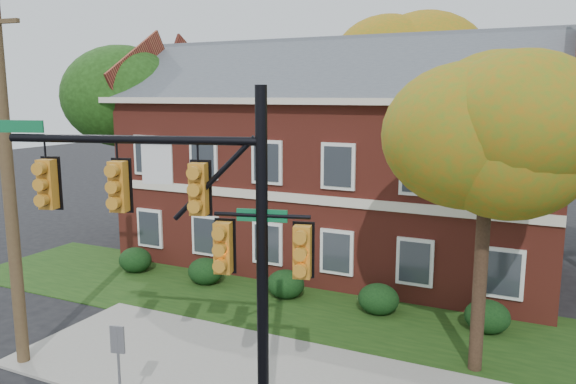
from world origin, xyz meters
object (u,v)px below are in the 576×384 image
at_px(tree_left_rear, 143,109).
at_px(utility_pole, 9,184).
at_px(hedge_center, 286,284).
at_px(tree_far_rear, 414,66).
at_px(traffic_signal, 197,229).
at_px(hedge_right, 378,299).
at_px(hedge_far_left, 135,260).
at_px(tree_near_right, 499,123).
at_px(sign_post, 118,357).
at_px(apartment_building, 338,150).
at_px(hedge_far_right, 487,317).
at_px(hedge_left, 205,271).

bearing_deg(tree_left_rear, utility_pole, -65.60).
relative_size(hedge_center, tree_left_rear, 0.16).
bearing_deg(utility_pole, tree_far_rear, 69.38).
height_order(hedge_center, traffic_signal, traffic_signal).
xyz_separation_m(hedge_right, tree_left_rear, (-13.23, 4.14, 6.16)).
bearing_deg(tree_far_rear, hedge_far_left, -122.50).
bearing_deg(tree_near_right, tree_left_rear, 157.64).
distance_m(tree_near_right, utility_pole, 12.67).
bearing_deg(hedge_center, sign_post, -89.65).
distance_m(hedge_center, utility_pole, 9.93).
bearing_deg(apartment_building, tree_left_rear, -173.46).
relative_size(hedge_right, hedge_far_right, 1.00).
relative_size(hedge_left, traffic_signal, 0.19).
distance_m(tree_near_right, traffic_signal, 7.86).
height_order(tree_far_rear, utility_pole, tree_far_rear).
distance_m(apartment_building, tree_left_rear, 9.94).
distance_m(apartment_building, tree_near_right, 10.97).
bearing_deg(hedge_right, sign_post, -111.61).
distance_m(traffic_signal, utility_pole, 6.52).
xyz_separation_m(traffic_signal, utility_pole, (-6.47, 0.77, 0.35)).
bearing_deg(apartment_building, tree_near_right, -48.23).
height_order(tree_left_rear, sign_post, tree_left_rear).
xyz_separation_m(hedge_right, utility_pole, (-7.86, -7.70, 4.51)).
distance_m(hedge_left, traffic_signal, 10.97).
height_order(hedge_left, traffic_signal, traffic_signal).
height_order(hedge_center, tree_near_right, tree_near_right).
bearing_deg(hedge_far_left, hedge_left, 0.00).
bearing_deg(tree_left_rear, hedge_center, -23.04).
bearing_deg(tree_far_rear, tree_left_rear, -141.03).
height_order(hedge_far_right, utility_pole, utility_pole).
relative_size(hedge_left, hedge_center, 1.00).
bearing_deg(hedge_left, traffic_signal, -56.47).
distance_m(hedge_center, sign_post, 8.76).
bearing_deg(hedge_far_right, apartment_building, 143.11).
distance_m(hedge_center, tree_near_right, 9.90).
distance_m(hedge_far_left, utility_pole, 9.31).
height_order(hedge_far_right, tree_near_right, tree_near_right).
relative_size(traffic_signal, sign_post, 3.28).
distance_m(tree_far_rear, traffic_signal, 21.97).
height_order(hedge_right, hedge_far_right, same).
distance_m(apartment_building, utility_pole, 13.67).
xyz_separation_m(hedge_center, hedge_right, (3.50, 0.00, 0.00)).
bearing_deg(hedge_far_right, hedge_left, 180.00).
height_order(hedge_far_left, utility_pole, utility_pole).
relative_size(hedge_center, traffic_signal, 0.19).
height_order(tree_left_rear, tree_far_rear, tree_far_rear).
xyz_separation_m(hedge_center, utility_pole, (-4.36, -7.70, 4.51)).
bearing_deg(hedge_center, tree_far_rear, 84.15).
distance_m(utility_pole, sign_post, 5.70).
xyz_separation_m(hedge_far_left, hedge_right, (10.50, 0.00, 0.00)).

